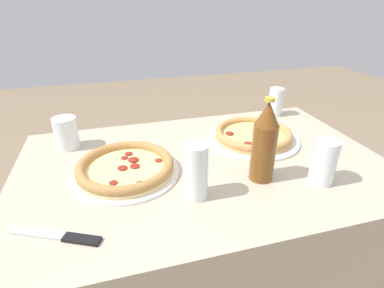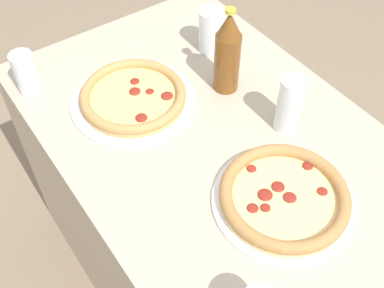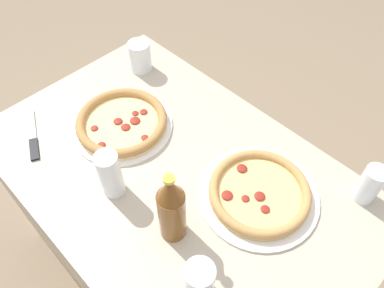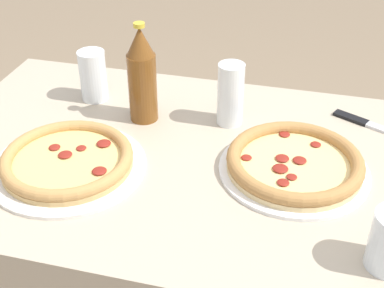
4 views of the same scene
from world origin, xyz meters
name	(u,v)px [view 1 (image 1 of 4)]	position (x,y,z in m)	size (l,w,h in m)	color
table	(202,249)	(0.00, 0.00, 0.38)	(1.18, 0.75, 0.77)	#B7A88E
pizza_veggie	(253,135)	(0.23, 0.11, 0.79)	(0.34, 0.34, 0.04)	silver
pizza_pepperoni	(126,168)	(-0.25, 0.00, 0.79)	(0.32, 0.32, 0.04)	white
glass_lemonade	(324,163)	(0.29, -0.20, 0.83)	(0.07, 0.07, 0.13)	white
glass_water	(67,135)	(-0.43, 0.23, 0.82)	(0.08, 0.08, 0.11)	white
glass_mango_juice	(275,103)	(0.43, 0.32, 0.82)	(0.06, 0.06, 0.12)	white
glass_cola	(196,173)	(-0.07, -0.16, 0.84)	(0.06, 0.06, 0.16)	white
beer_bottle	(265,142)	(0.13, -0.13, 0.88)	(0.07, 0.07, 0.25)	brown
knife	(60,236)	(-0.41, -0.23, 0.77)	(0.20, 0.12, 0.01)	black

